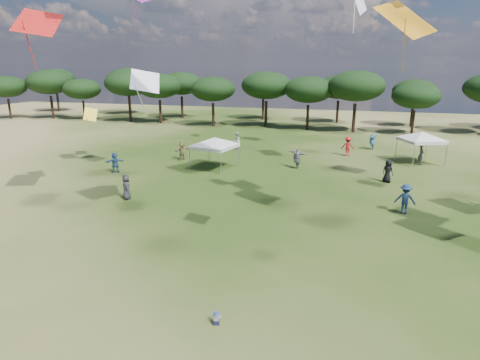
% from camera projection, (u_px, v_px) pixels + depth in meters
% --- Properties ---
extents(tree_line, '(108.78, 17.63, 7.77)m').
position_uv_depth(tree_line, '(350.00, 87.00, 52.39)').
color(tree_line, black).
rests_on(tree_line, ground).
extents(tent_left, '(6.07, 6.07, 2.86)m').
position_uv_depth(tent_left, '(214.00, 139.00, 32.11)').
color(tent_left, gray).
rests_on(tent_left, ground).
extents(tent_right, '(5.62, 5.62, 3.01)m').
position_uv_depth(tent_right, '(422.00, 133.00, 33.84)').
color(tent_right, gray).
rests_on(tent_right, ground).
extents(toddler, '(0.33, 0.36, 0.45)m').
position_uv_depth(toddler, '(216.00, 318.00, 13.00)').
color(toddler, '#161833').
rests_on(toddler, ground).
extents(festival_crowd, '(30.68, 22.11, 1.90)m').
position_uv_depth(festival_crowd, '(314.00, 158.00, 32.47)').
color(festival_crowd, olive).
rests_on(festival_crowd, ground).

